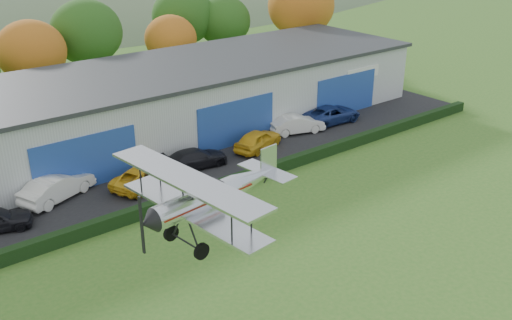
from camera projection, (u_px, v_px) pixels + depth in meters
ground at (437, 315)px, 25.73m from camera, size 300.00×300.00×0.00m
apron at (223, 155)px, 42.56m from camera, size 48.00×9.00×0.05m
hedge at (263, 171)px, 38.95m from camera, size 46.00×0.60×0.80m
hangar at (194, 94)px, 47.66m from camera, size 40.60×12.60×5.30m
tree_belt at (81, 40)px, 53.25m from camera, size 75.70×13.22×10.12m
car_1 at (57, 187)px, 35.74m from camera, size 5.26×3.50×1.64m
car_2 at (143, 176)px, 37.52m from camera, size 5.30×3.93×1.34m
car_3 at (196, 158)px, 40.21m from camera, size 4.84×2.39×1.35m
car_4 at (258, 140)px, 43.24m from camera, size 4.77×3.04×1.51m
car_5 at (297, 124)px, 46.43m from camera, size 4.81×2.82×1.50m
car_6 at (332, 114)px, 48.70m from camera, size 5.43×2.73×1.47m
biplane at (209, 194)px, 22.04m from camera, size 6.93×7.95×2.96m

